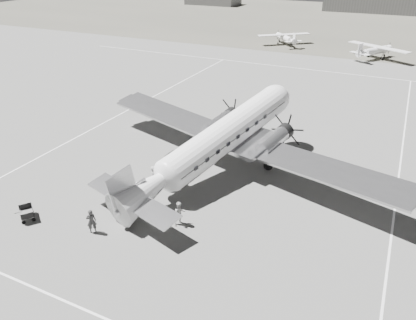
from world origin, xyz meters
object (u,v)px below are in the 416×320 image
at_px(hangar_main, 397,1).
at_px(ground_crew, 91,221).
at_px(passenger, 154,175).
at_px(baggage_cart_near, 122,193).
at_px(light_plane_right, 376,52).
at_px(light_plane_left, 285,39).
at_px(dc3_airliner, 219,142).
at_px(baggage_cart_far, 27,213).
at_px(ramp_agent, 180,213).

xyz_separation_m(hangar_main, ground_crew, (-11.16, -128.52, -2.42)).
relative_size(hangar_main, passenger, 27.54).
bearing_deg(hangar_main, passenger, -95.16).
bearing_deg(baggage_cart_near, light_plane_right, 39.98).
bearing_deg(light_plane_left, ground_crew, -125.16).
bearing_deg(dc3_airliner, hangar_main, 103.21).
relative_size(light_plane_right, baggage_cart_far, 7.99).
relative_size(light_plane_left, baggage_cart_far, 7.45).
distance_m(hangar_main, ground_crew, 129.02).
bearing_deg(hangar_main, baggage_cart_far, -97.21).
xyz_separation_m(baggage_cart_far, ground_crew, (5.19, 0.76, 0.47)).
bearing_deg(dc3_airliner, ground_crew, -94.45).
bearing_deg(baggage_cart_near, hangar_main, 47.15).
relative_size(hangar_main, dc3_airliner, 1.37).
bearing_deg(light_plane_right, baggage_cart_near, -72.25).
relative_size(light_plane_left, baggage_cart_near, 6.45).
height_order(dc3_airliner, light_plane_left, dc3_airliner).
bearing_deg(ramp_agent, baggage_cart_far, 143.95).
height_order(light_plane_left, passenger, light_plane_left).
xyz_separation_m(hangar_main, dc3_airliner, (-6.91, -117.47, -0.38)).
relative_size(hangar_main, ramp_agent, 23.64).
height_order(hangar_main, light_plane_right, hangar_main).
bearing_deg(passenger, hangar_main, -29.24).
height_order(dc3_airliner, baggage_cart_far, dc3_airliner).
relative_size(ground_crew, ramp_agent, 0.99).
bearing_deg(light_plane_left, hangar_main, 34.60).
xyz_separation_m(light_plane_right, ramp_agent, (-7.07, -57.37, -0.34)).
xyz_separation_m(dc3_airliner, baggage_cart_near, (-4.95, -6.81, -2.44)).
distance_m(baggage_cart_far, passenger, 9.71).
xyz_separation_m(light_plane_right, baggage_cart_far, (-17.12, -61.45, -0.81)).
distance_m(light_plane_left, ramp_agent, 63.47).
bearing_deg(passenger, dc3_airliner, -71.24).
distance_m(ramp_agent, passenger, 6.14).
bearing_deg(baggage_cart_near, ground_crew, -117.93).
relative_size(hangar_main, light_plane_right, 3.56).
bearing_deg(light_plane_left, baggage_cart_near, -125.47).
height_order(hangar_main, baggage_cart_near, hangar_main).
height_order(hangar_main, ramp_agent, hangar_main).
height_order(dc3_airliner, passenger, dc3_airliner).
bearing_deg(baggage_cart_near, passenger, 36.03).
bearing_deg(ramp_agent, light_plane_left, 41.60).
bearing_deg(dc3_airliner, light_plane_right, 97.77).
distance_m(hangar_main, passenger, 121.74).
height_order(light_plane_left, ground_crew, light_plane_left).
relative_size(light_plane_left, light_plane_right, 0.93).
bearing_deg(hangar_main, dc3_airliner, -93.37).
distance_m(hangar_main, ramp_agent, 125.39).
height_order(ground_crew, ramp_agent, ramp_agent).
bearing_deg(ramp_agent, hangar_main, 29.02).
height_order(light_plane_right, passenger, light_plane_right).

